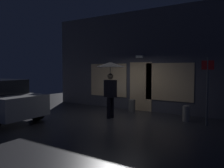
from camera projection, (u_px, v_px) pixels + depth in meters
ground_plane at (113, 119)px, 9.39m from camera, size 18.00×18.00×0.00m
building_facade at (142, 61)px, 11.18m from camera, size 10.07×0.48×4.53m
person_with_umbrella at (110, 74)px, 9.39m from camera, size 1.17×1.17×2.16m
street_sign_post at (207, 87)px, 8.14m from camera, size 0.40×0.07×2.28m
sidewalk_bollard at (132, 106)px, 10.81m from camera, size 0.30×0.30×0.54m
sidewalk_bollard_2 at (186, 114)px, 8.89m from camera, size 0.24×0.24×0.56m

